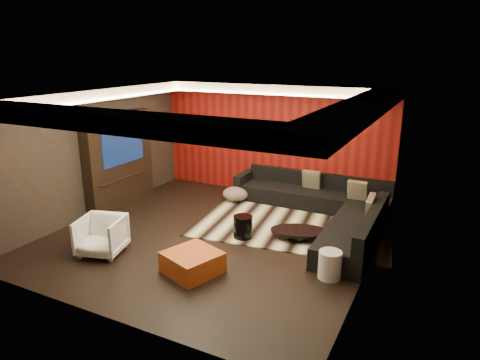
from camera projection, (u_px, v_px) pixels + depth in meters
The scene contains 26 objects.
floor at pixel (213, 237), 8.49m from camera, with size 6.00×6.00×0.02m, color black.
ceiling at pixel (210, 93), 7.68m from camera, with size 6.00×6.00×0.02m, color silver.
wall_back at pixel (273, 140), 10.66m from camera, with size 6.00×0.02×2.80m, color black.
wall_left at pixel (93, 152), 9.38m from camera, with size 0.02×6.00×2.80m, color black.
wall_right at pixel (375, 191), 6.79m from camera, with size 0.02×6.00×2.80m, color black.
red_feature_wall at pixel (272, 140), 10.62m from camera, with size 5.98×0.05×2.78m, color #6B0C0A.
soffit_back at pixel (269, 88), 10.02m from camera, with size 6.00×0.60×0.22m, color silver.
soffit_front at pixel (102, 120), 5.40m from camera, with size 6.00×0.60×0.22m, color silver.
soffit_left at pixel (98, 93), 8.88m from camera, with size 0.60×4.80×0.22m, color silver.
soffit_right at pixel (362, 108), 6.55m from camera, with size 0.60×4.80×0.22m, color silver.
cove_back at pixel (263, 94), 9.76m from camera, with size 4.80×0.08×0.04m, color #FFD899.
cove_front at pixel (121, 123), 5.72m from camera, with size 4.80×0.08×0.04m, color #FFD899.
cove_left at pixel (111, 98), 8.76m from camera, with size 0.08×4.80×0.04m, color #FFD899.
cove_right at pixel (340, 113), 6.72m from camera, with size 0.08×4.80×0.04m, color #FFD899.
tv_surround at pixel (119, 160), 9.91m from camera, with size 0.30×2.00×2.20m, color black.
tv_screen at pixel (123, 146), 9.74m from camera, with size 0.04×1.30×0.80m, color black.
tv_shelf at pixel (126, 178), 9.96m from camera, with size 0.04×1.60×0.04m, color black.
rug at pixel (295, 221), 9.21m from camera, with size 4.00×3.00×0.02m, color beige.
coffee_table at pixel (299, 234), 8.32m from camera, with size 1.10×1.10×0.18m, color black.
drum_stool at pixel (243, 227), 8.35m from camera, with size 0.37×0.37×0.44m, color black.
striped_pouf at pixel (236, 194), 10.42m from camera, with size 0.62×0.62×0.34m, color beige.
white_side_table at pixel (330, 265), 6.88m from camera, with size 0.37×0.37×0.46m, color silver.
orange_ottoman at pixel (192, 262), 7.07m from camera, with size 0.80×0.80×0.36m, color #933213.
armchair at pixel (101, 236), 7.68m from camera, with size 0.75×0.77×0.70m, color silver.
sectional_sofa at pixel (325, 208), 9.26m from camera, with size 3.65×3.50×0.75m.
throw_pillows at pixel (345, 191), 9.25m from camera, with size 1.87×1.62×0.50m.
Camera 1 is at (3.99, -6.73, 3.53)m, focal length 32.00 mm.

